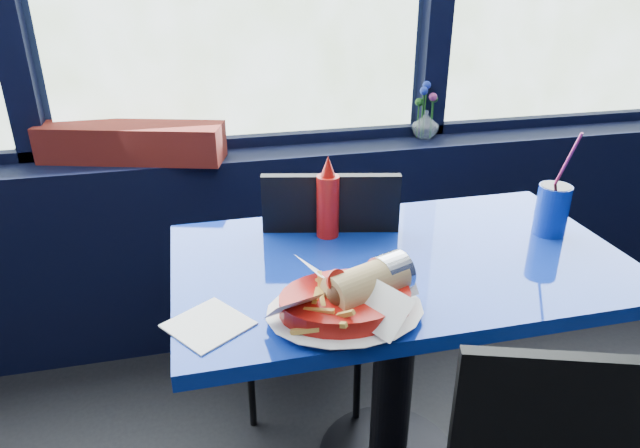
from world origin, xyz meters
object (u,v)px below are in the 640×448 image
at_px(chair_near_back, 314,277).
at_px(ketchup_bottle, 328,201).
at_px(soda_cup, 552,209).
at_px(flower_vase, 426,121).
at_px(near_table, 397,315).
at_px(food_basket, 348,299).
at_px(planter_box, 132,142).

xyz_separation_m(chair_near_back, ketchup_bottle, (0.01, -0.14, 0.33)).
bearing_deg(soda_cup, chair_near_back, 156.51).
height_order(flower_vase, ketchup_bottle, flower_vase).
bearing_deg(chair_near_back, near_table, 130.11).
relative_size(flower_vase, soda_cup, 0.74).
bearing_deg(chair_near_back, food_basket, 97.86).
distance_m(flower_vase, ketchup_bottle, 0.92).
distance_m(planter_box, food_basket, 1.20).
bearing_deg(planter_box, near_table, -33.16).
relative_size(near_table, ketchup_bottle, 5.00).
height_order(chair_near_back, planter_box, planter_box).
bearing_deg(ketchup_bottle, chair_near_back, 93.74).
xyz_separation_m(flower_vase, food_basket, (-0.64, -1.11, -0.08)).
bearing_deg(near_table, chair_near_back, 117.50).
bearing_deg(flower_vase, ketchup_bottle, -130.15).
relative_size(planter_box, soda_cup, 2.15).
relative_size(food_basket, ketchup_bottle, 1.36).
distance_m(flower_vase, food_basket, 1.28).
bearing_deg(ketchup_bottle, flower_vase, 49.85).
xyz_separation_m(food_basket, soda_cup, (0.68, 0.27, 0.04)).
bearing_deg(flower_vase, chair_near_back, -137.14).
bearing_deg(planter_box, flower_vase, 17.53).
xyz_separation_m(near_table, chair_near_back, (-0.17, 0.32, -0.04)).
bearing_deg(planter_box, food_basket, -48.08).
distance_m(food_basket, soda_cup, 0.74).
bearing_deg(chair_near_back, flower_vase, -124.53).
xyz_separation_m(near_table, food_basket, (-0.21, -0.23, 0.22)).
height_order(chair_near_back, flower_vase, flower_vase).
bearing_deg(planter_box, ketchup_bottle, -33.53).
distance_m(food_basket, ketchup_bottle, 0.41).
height_order(planter_box, soda_cup, soda_cup).
bearing_deg(chair_near_back, ketchup_bottle, 106.35).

